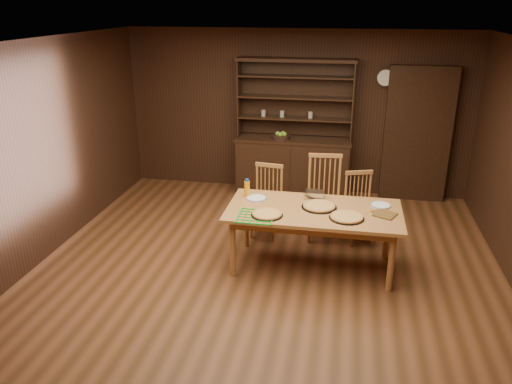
% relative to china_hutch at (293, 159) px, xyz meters
% --- Properties ---
extents(floor, '(6.00, 6.00, 0.00)m').
position_rel_china_hutch_xyz_m(floor, '(0.00, -2.75, -0.60)').
color(floor, brown).
rests_on(floor, ground).
extents(room_shell, '(6.00, 6.00, 6.00)m').
position_rel_china_hutch_xyz_m(room_shell, '(0.00, -2.75, 0.98)').
color(room_shell, white).
rests_on(room_shell, floor).
extents(china_hutch, '(1.84, 0.52, 2.17)m').
position_rel_china_hutch_xyz_m(china_hutch, '(0.00, 0.00, 0.00)').
color(china_hutch, '#331A11').
rests_on(china_hutch, floor).
extents(doorway, '(1.00, 0.18, 2.10)m').
position_rel_china_hutch_xyz_m(doorway, '(1.90, 0.15, 0.45)').
color(doorway, '#331A11').
rests_on(doorway, floor).
extents(wall_clock, '(0.30, 0.05, 0.30)m').
position_rel_china_hutch_xyz_m(wall_clock, '(1.35, 0.20, 1.30)').
color(wall_clock, '#331A11').
rests_on(wall_clock, room_shell).
extents(dining_table, '(2.00, 1.00, 0.75)m').
position_rel_china_hutch_xyz_m(dining_table, '(0.52, -2.38, 0.08)').
color(dining_table, '#B0733D').
rests_on(dining_table, floor).
extents(chair_left, '(0.45, 0.43, 0.98)m').
position_rel_china_hutch_xyz_m(chair_left, '(-0.16, -1.58, -0.08)').
color(chair_left, '#A96A3A').
rests_on(chair_left, floor).
extents(chair_center, '(0.49, 0.47, 1.12)m').
position_rel_china_hutch_xyz_m(chair_center, '(0.58, -1.48, 0.00)').
color(chair_center, '#A96A3A').
rests_on(chair_center, floor).
extents(chair_right, '(0.48, 0.47, 0.94)m').
position_rel_china_hutch_xyz_m(chair_right, '(1.05, -1.52, -0.10)').
color(chair_right, '#A96A3A').
rests_on(chair_right, floor).
extents(pizza_left, '(0.36, 0.36, 0.04)m').
position_rel_china_hutch_xyz_m(pizza_left, '(0.02, -2.66, 0.17)').
color(pizza_left, black).
rests_on(pizza_left, dining_table).
extents(pizza_right, '(0.39, 0.39, 0.04)m').
position_rel_china_hutch_xyz_m(pizza_right, '(0.89, -2.58, 0.17)').
color(pizza_right, black).
rests_on(pizza_right, dining_table).
extents(pizza_center, '(0.41, 0.41, 0.04)m').
position_rel_china_hutch_xyz_m(pizza_center, '(0.57, -2.32, 0.17)').
color(pizza_center, black).
rests_on(pizza_center, dining_table).
extents(cooling_rack, '(0.51, 0.51, 0.02)m').
position_rel_china_hutch_xyz_m(cooling_rack, '(-0.10, -2.72, 0.16)').
color(cooling_rack, '#0CA228').
rests_on(cooling_rack, dining_table).
extents(plate_left, '(0.25, 0.25, 0.02)m').
position_rel_china_hutch_xyz_m(plate_left, '(-0.20, -2.19, 0.16)').
color(plate_left, white).
rests_on(plate_left, dining_table).
extents(plate_right, '(0.23, 0.23, 0.02)m').
position_rel_china_hutch_xyz_m(plate_right, '(1.28, -2.14, 0.16)').
color(plate_right, white).
rests_on(plate_right, dining_table).
extents(foil_dish, '(0.23, 0.16, 0.09)m').
position_rel_china_hutch_xyz_m(foil_dish, '(0.49, -2.04, 0.20)').
color(foil_dish, white).
rests_on(foil_dish, dining_table).
extents(juice_bottle, '(0.07, 0.07, 0.23)m').
position_rel_china_hutch_xyz_m(juice_bottle, '(-0.32, -2.14, 0.26)').
color(juice_bottle, orange).
rests_on(juice_bottle, dining_table).
extents(pot_holder_a, '(0.29, 0.29, 0.02)m').
position_rel_china_hutch_xyz_m(pot_holder_a, '(1.30, -2.37, 0.16)').
color(pot_holder_a, '#A31216').
rests_on(pot_holder_a, dining_table).
extents(pot_holder_b, '(0.29, 0.29, 0.02)m').
position_rel_china_hutch_xyz_m(pot_holder_b, '(1.31, -2.41, 0.16)').
color(pot_holder_b, '#A31216').
rests_on(pot_holder_b, dining_table).
extents(fruit_bowl, '(0.29, 0.29, 0.12)m').
position_rel_china_hutch_xyz_m(fruit_bowl, '(-0.19, -0.07, 0.39)').
color(fruit_bowl, black).
rests_on(fruit_bowl, china_hutch).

